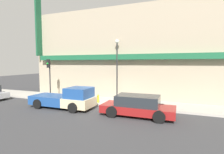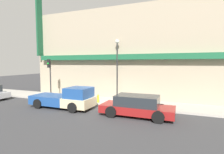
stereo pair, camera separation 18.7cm
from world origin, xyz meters
name	(u,v)px [view 1 (the left image)]	position (x,y,z in m)	size (l,w,h in m)	color
ground_plane	(107,106)	(0.00, 0.00, 0.00)	(80.00, 80.00, 0.00)	#38383A
sidewalk	(113,102)	(0.00, 1.51, 0.07)	(36.00, 3.02, 0.14)	#ADA89E
building	(123,54)	(-0.02, 4.50, 4.50)	(19.80, 3.80, 10.71)	tan
pickup_truck	(66,99)	(-2.75, -1.67, 0.76)	(5.21, 2.13, 1.70)	beige
parked_car	(138,106)	(2.96, -1.67, 0.70)	(4.85, 2.08, 1.41)	maroon
fire_hydrant	(98,99)	(-1.00, 0.46, 0.49)	(0.16, 0.16, 0.71)	yellow
street_lamp	(117,62)	(0.03, 2.46, 3.65)	(0.36, 0.36, 5.62)	#2D2D2D
traffic_light	(49,72)	(-6.25, 0.52, 2.73)	(0.28, 0.42, 3.78)	#2D2D2D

